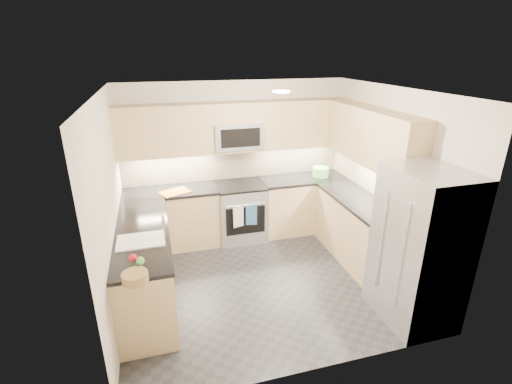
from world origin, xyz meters
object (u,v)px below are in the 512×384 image
(gas_range, at_px, (241,212))
(fruit_basket, at_px, (135,277))
(utensil_bowl, at_px, (321,172))
(cutting_board, at_px, (175,192))
(refrigerator, at_px, (419,248))
(microwave, at_px, (238,135))

(gas_range, bearing_deg, fruit_basket, -123.87)
(gas_range, bearing_deg, utensil_bowl, 0.39)
(utensil_bowl, relative_size, cutting_board, 0.64)
(utensil_bowl, distance_m, cutting_board, 2.41)
(fruit_basket, bearing_deg, gas_range, 56.13)
(refrigerator, height_order, cutting_board, refrigerator)
(cutting_board, bearing_deg, fruit_basket, -103.27)
(refrigerator, bearing_deg, microwave, 119.62)
(utensil_bowl, bearing_deg, cutting_board, -177.47)
(microwave, bearing_deg, refrigerator, -60.38)
(microwave, distance_m, refrigerator, 3.04)
(cutting_board, height_order, fruit_basket, fruit_basket)
(refrigerator, distance_m, cutting_board, 3.40)
(cutting_board, bearing_deg, refrigerator, -43.27)
(refrigerator, relative_size, fruit_basket, 7.48)
(utensil_bowl, relative_size, fruit_basket, 1.11)
(refrigerator, xyz_separation_m, utensil_bowl, (-0.06, 2.43, 0.12))
(cutting_board, relative_size, fruit_basket, 1.72)
(refrigerator, bearing_deg, utensil_bowl, 91.46)
(fruit_basket, bearing_deg, cutting_board, 76.73)
(gas_range, xyz_separation_m, microwave, (0.00, 0.12, 1.24))
(utensil_bowl, bearing_deg, gas_range, -179.61)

